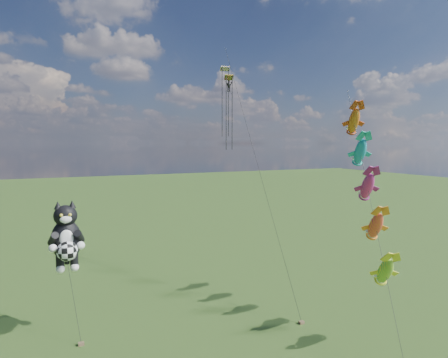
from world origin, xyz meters
name	(u,v)px	position (x,y,z in m)	size (l,w,h in m)	color
cat_kite_rig	(66,237)	(-0.62, 8.48, 7.32)	(2.52, 4.19, 10.07)	brown
fish_windsock_rig	(367,187)	(21.39, 0.65, 10.92)	(7.64, 14.13, 19.43)	brown
parafoil_rig	(230,95)	(16.85, 16.56, 19.69)	(2.02, 17.53, 25.40)	brown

